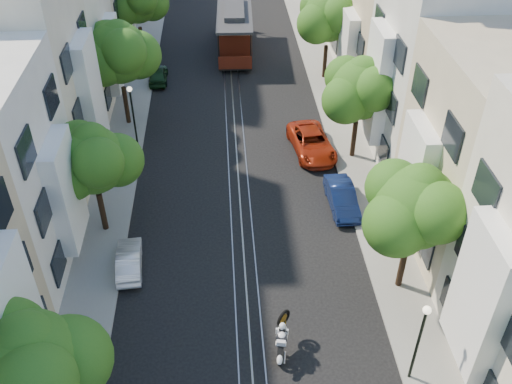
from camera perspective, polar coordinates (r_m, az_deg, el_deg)
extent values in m
plane|color=black|center=(42.29, -2.34, 9.26)|extent=(200.00, 200.00, 0.00)
cube|color=gray|center=(43.01, 7.49, 9.57)|extent=(2.50, 80.00, 0.12)
cube|color=gray|center=(42.75, -12.21, 8.83)|extent=(2.50, 80.00, 0.12)
cube|color=gray|center=(42.28, -3.09, 9.25)|extent=(0.06, 80.00, 0.02)
cube|color=gray|center=(42.29, -2.34, 9.27)|extent=(0.06, 80.00, 0.02)
cube|color=gray|center=(42.30, -1.58, 9.30)|extent=(0.06, 80.00, 0.02)
cube|color=tan|center=(42.29, -2.34, 9.27)|extent=(0.08, 80.00, 0.01)
cube|color=white|center=(22.20, 21.65, -9.83)|extent=(0.90, 3.04, 6.05)
cube|color=beige|center=(28.98, 23.05, 3.02)|extent=(7.00, 8.00, 10.00)
cube|color=white|center=(27.96, 15.65, 1.52)|extent=(0.90, 3.04, 5.50)
cube|color=silver|center=(34.85, 18.46, 11.90)|extent=(7.00, 8.00, 12.00)
cube|color=white|center=(34.06, 12.09, 10.61)|extent=(0.90, 3.04, 6.60)
cube|color=#C6B28C|center=(42.32, 14.54, 14.87)|extent=(7.00, 8.00, 9.00)
cube|color=white|center=(41.61, 9.24, 14.10)|extent=(0.90, 3.04, 4.95)
cube|color=white|center=(21.69, -23.01, -12.04)|extent=(0.90, 3.04, 5.93)
cube|color=white|center=(27.56, -18.68, 0.02)|extent=(0.90, 3.04, 5.39)
cube|color=beige|center=(34.37, -22.87, 10.26)|extent=(7.00, 8.00, 11.76)
cube|color=white|center=(33.73, -16.33, 9.43)|extent=(0.90, 3.04, 6.47)
cube|color=silver|center=(41.92, -19.61, 13.55)|extent=(7.00, 8.00, 8.82)
cube|color=white|center=(41.34, -14.22, 13.16)|extent=(0.90, 3.04, 4.85)
cube|color=white|center=(48.46, -13.04, 17.74)|extent=(0.90, 3.04, 5.66)
cylinder|color=black|center=(27.30, 14.41, -7.13)|extent=(0.30, 0.30, 2.45)
sphere|color=#1F5515|center=(25.05, 15.61, -1.47)|extent=(3.64, 3.64, 3.64)
sphere|color=#1F5515|center=(26.02, 17.46, -1.34)|extent=(2.91, 2.91, 2.91)
sphere|color=#1F5515|center=(24.45, 13.84, -3.15)|extent=(2.84, 2.84, 2.84)
sphere|color=#1F5515|center=(24.62, 16.11, 0.32)|extent=(2.18, 2.18, 2.18)
cylinder|color=black|center=(35.62, 9.76, 5.27)|extent=(0.30, 0.30, 2.38)
sphere|color=#1F5515|center=(33.97, 10.35, 10.07)|extent=(3.54, 3.54, 3.54)
sphere|color=#1F5515|center=(34.85, 11.89, 9.87)|extent=(2.83, 2.83, 2.83)
sphere|color=#1F5515|center=(33.30, 8.94, 9.05)|extent=(2.76, 2.76, 2.76)
sphere|color=#1F5515|center=(33.69, 10.66, 11.51)|extent=(2.12, 2.12, 2.12)
cylinder|color=black|center=(45.06, 6.91, 12.84)|extent=(0.30, 0.30, 2.52)
sphere|color=#1F5515|center=(43.71, 7.26, 17.09)|extent=(3.74, 3.74, 3.74)
sphere|color=#1F5515|center=(44.52, 8.56, 16.81)|extent=(3.00, 3.00, 3.00)
sphere|color=#1F5515|center=(43.01, 6.10, 16.40)|extent=(2.92, 2.92, 2.92)
sphere|color=#1F5515|center=(43.52, 7.47, 18.24)|extent=(2.25, 2.25, 2.25)
sphere|color=#1F5515|center=(19.98, -21.89, -15.92)|extent=(3.64, 3.64, 3.64)
sphere|color=#1F5515|center=(20.25, -18.23, -15.61)|extent=(2.91, 2.91, 2.91)
sphere|color=#1F5515|center=(19.33, -22.16, -14.08)|extent=(2.18, 2.18, 2.18)
cylinder|color=black|center=(30.56, -15.11, -1.87)|extent=(0.30, 0.30, 2.27)
sphere|color=#1F5515|center=(28.69, -16.13, 3.10)|extent=(3.38, 3.38, 3.38)
sphere|color=#1F5515|center=(29.09, -13.73, 3.12)|extent=(2.70, 2.70, 2.70)
sphere|color=#1F5515|center=(28.53, -18.10, 1.71)|extent=(2.64, 2.64, 2.64)
sphere|color=#1F5515|center=(28.28, -16.21, 4.73)|extent=(2.03, 2.03, 2.03)
cylinder|color=black|center=(39.49, -12.85, 8.49)|extent=(0.30, 0.30, 2.62)
sphere|color=#1F5515|center=(37.89, -13.63, 13.39)|extent=(3.90, 3.90, 3.90)
sphere|color=#1F5515|center=(38.33, -11.79, 13.28)|extent=(3.12, 3.12, 3.12)
sphere|color=#1F5515|center=(37.55, -15.16, 12.41)|extent=(3.04, 3.04, 3.04)
sphere|color=#1F5515|center=(37.62, -13.66, 14.71)|extent=(2.34, 2.34, 2.34)
cylinder|color=black|center=(49.38, -11.36, 14.57)|extent=(0.30, 0.30, 2.38)
sphere|color=#1F5515|center=(48.21, -11.87, 18.24)|extent=(3.54, 3.54, 3.54)
sphere|color=#1F5515|center=(48.67, -10.40, 18.10)|extent=(2.83, 2.83, 2.83)
sphere|color=#1F5515|center=(47.79, -13.09, 17.52)|extent=(2.76, 2.76, 2.76)
cylinder|color=black|center=(23.36, 15.84, -14.50)|extent=(0.12, 0.12, 4.00)
sphere|color=#FFF2CC|center=(21.87, 16.73, -11.25)|extent=(0.32, 0.32, 0.32)
cylinder|color=black|center=(36.43, -12.13, 7.23)|extent=(0.12, 0.12, 4.00)
sphere|color=#FFF2CC|center=(35.49, -12.54, 10.01)|extent=(0.32, 0.32, 0.32)
torus|color=black|center=(24.46, 2.46, -16.06)|extent=(0.31, 0.85, 0.84)
torus|color=black|center=(24.62, 2.77, -12.49)|extent=(0.66, 0.69, 0.81)
ellipsoid|color=silver|center=(24.34, 2.61, -14.12)|extent=(0.69, 1.21, 1.02)
ellipsoid|color=silver|center=(24.00, 2.57, -14.38)|extent=(0.52, 0.69, 0.57)
cube|color=black|center=(23.93, 2.46, -15.59)|extent=(0.34, 0.61, 0.43)
cube|color=silver|center=(23.99, 2.56, -14.46)|extent=(0.47, 0.66, 0.24)
sphere|color=black|center=(24.14, 2.64, -13.64)|extent=(0.29, 0.29, 0.29)
cube|color=black|center=(49.76, -2.10, 14.44)|extent=(2.91, 9.15, 0.34)
cube|color=#4F180D|center=(49.25, -2.14, 15.90)|extent=(2.91, 5.76, 2.72)
cube|color=beige|center=(48.88, -2.17, 17.01)|extent=(2.97, 5.82, 0.68)
cube|color=#2D2D30|center=(48.72, -2.18, 17.51)|extent=(3.14, 9.16, 0.20)
cube|color=#2D2D30|center=(48.63, -2.19, 17.82)|extent=(1.76, 5.15, 0.40)
imported|color=#0D1A45|center=(31.76, 8.58, -0.55)|extent=(1.50, 3.91, 1.27)
imported|color=#99240D|center=(36.06, 5.60, 4.93)|extent=(2.91, 5.19, 1.37)
imported|color=silver|center=(28.52, -12.57, -6.68)|extent=(1.44, 3.39, 1.09)
imported|color=black|center=(45.17, -9.76, 11.52)|extent=(1.45, 3.47, 1.17)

